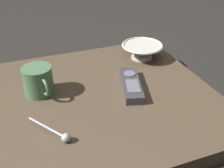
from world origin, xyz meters
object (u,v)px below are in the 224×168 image
at_px(coffee_mug, 38,81).
at_px(tv_remote_near, 132,85).
at_px(cereal_bowl, 142,50).
at_px(teaspoon, 61,135).

relative_size(coffee_mug, tv_remote_near, 0.61).
relative_size(cereal_bowl, coffee_mug, 1.30).
relative_size(cereal_bowl, teaspoon, 1.28).
xyz_separation_m(cereal_bowl, coffee_mug, (-0.11, 0.41, 0.01)).
distance_m(cereal_bowl, coffee_mug, 0.42).
distance_m(cereal_bowl, tv_remote_near, 0.23).
xyz_separation_m(cereal_bowl, teaspoon, (-0.34, 0.39, -0.02)).
bearing_deg(teaspoon, coffee_mug, 4.87).
relative_size(coffee_mug, teaspoon, 0.98).
height_order(cereal_bowl, tv_remote_near, cereal_bowl).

